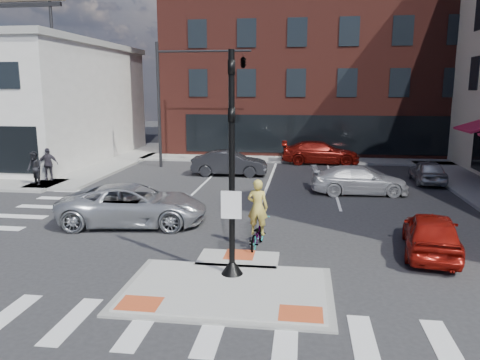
# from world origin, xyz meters

# --- Properties ---
(ground) EXTENTS (120.00, 120.00, 0.00)m
(ground) POSITION_xyz_m (0.00, 0.00, 0.00)
(ground) COLOR #28282B
(ground) RESTS_ON ground
(refuge_island) EXTENTS (5.40, 4.65, 0.13)m
(refuge_island) POSITION_xyz_m (0.00, -0.26, 0.05)
(refuge_island) COLOR gray
(refuge_island) RESTS_ON ground
(sidewalk_nw) EXTENTS (23.50, 20.50, 0.15)m
(sidewalk_nw) POSITION_xyz_m (-16.76, 15.29, 0.08)
(sidewalk_nw) COLOR gray
(sidewalk_nw) RESTS_ON ground
(sidewalk_n) EXTENTS (26.00, 3.00, 0.15)m
(sidewalk_n) POSITION_xyz_m (3.00, 22.00, 0.07)
(sidewalk_n) COLOR gray
(sidewalk_n) RESTS_ON ground
(building_n) EXTENTS (24.40, 18.40, 15.50)m
(building_n) POSITION_xyz_m (3.00, 31.99, 7.80)
(building_n) COLOR #511F19
(building_n) RESTS_ON ground
(building_far_left) EXTENTS (10.00, 12.00, 10.00)m
(building_far_left) POSITION_xyz_m (-4.00, 52.00, 5.00)
(building_far_left) COLOR slate
(building_far_left) RESTS_ON ground
(building_far_right) EXTENTS (12.00, 12.00, 12.00)m
(building_far_right) POSITION_xyz_m (9.00, 54.00, 6.00)
(building_far_right) COLOR brown
(building_far_right) RESTS_ON ground
(signal_pole) EXTENTS (0.60, 0.60, 5.98)m
(signal_pole) POSITION_xyz_m (0.00, 0.40, 2.36)
(signal_pole) COLOR black
(signal_pole) RESTS_ON refuge_island
(mast_arm_signal) EXTENTS (6.10, 2.24, 8.00)m
(mast_arm_signal) POSITION_xyz_m (-3.47, 18.00, 6.21)
(mast_arm_signal) COLOR black
(mast_arm_signal) RESTS_ON ground
(silver_suv) EXTENTS (5.82, 3.26, 1.54)m
(silver_suv) POSITION_xyz_m (-4.50, 4.97, 0.77)
(silver_suv) COLOR silver
(silver_suv) RESTS_ON ground
(red_sedan) EXTENTS (2.24, 4.21, 1.36)m
(red_sedan) POSITION_xyz_m (5.90, 3.09, 0.68)
(red_sedan) COLOR #9C160E
(red_sedan) RESTS_ON ground
(white_pickup) EXTENTS (4.83, 2.26, 1.36)m
(white_pickup) POSITION_xyz_m (4.62, 11.55, 0.68)
(white_pickup) COLOR silver
(white_pickup) RESTS_ON ground
(bg_car_dark) EXTENTS (4.49, 1.67, 1.47)m
(bg_car_dark) POSITION_xyz_m (-2.50, 15.62, 0.73)
(bg_car_dark) COLOR #242429
(bg_car_dark) RESTS_ON ground
(bg_car_silver) EXTENTS (1.59, 3.77, 1.27)m
(bg_car_silver) POSITION_xyz_m (8.64, 14.82, 0.64)
(bg_car_silver) COLOR silver
(bg_car_silver) RESTS_ON ground
(bg_car_red) EXTENTS (5.35, 2.32, 1.53)m
(bg_car_red) POSITION_xyz_m (3.00, 20.78, 0.77)
(bg_car_red) COLOR maroon
(bg_car_red) RESTS_ON ground
(cyclist) EXTENTS (0.82, 1.88, 2.29)m
(cyclist) POSITION_xyz_m (0.44, 2.96, 0.77)
(cyclist) COLOR #3F3F44
(cyclist) RESTS_ON ground
(pedestrian_a) EXTENTS (1.08, 1.01, 1.77)m
(pedestrian_a) POSITION_xyz_m (-12.00, 10.69, 1.03)
(pedestrian_a) COLOR black
(pedestrian_a) RESTS_ON sidewalk_nw
(pedestrian_b) EXTENTS (1.14, 0.85, 1.79)m
(pedestrian_b) POSITION_xyz_m (-12.00, 12.00, 1.05)
(pedestrian_b) COLOR #2E2A34
(pedestrian_b) RESTS_ON sidewalk_nw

